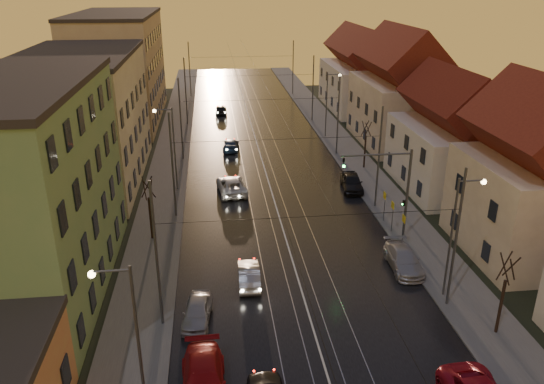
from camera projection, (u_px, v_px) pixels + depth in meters
name	position (u px, v px, depth m)	size (l,w,h in m)	color
road	(260.00, 154.00, 60.21)	(16.00, 120.00, 0.04)	black
sidewalk_left	(171.00, 157.00, 59.13)	(4.00, 120.00, 0.15)	#4C4C4C
sidewalk_right	(346.00, 151.00, 61.25)	(4.00, 120.00, 0.15)	#4C4C4C
tram_rail_0	(241.00, 155.00, 59.96)	(0.06, 120.00, 0.03)	gray
tram_rail_1	(253.00, 154.00, 60.11)	(0.06, 120.00, 0.03)	gray
tram_rail_2	(267.00, 154.00, 60.28)	(0.06, 120.00, 0.03)	gray
tram_rail_3	(279.00, 153.00, 60.43)	(0.06, 120.00, 0.03)	gray
apartment_left_1	(11.00, 196.00, 31.99)	(10.00, 18.00, 13.00)	#68945E
apartment_left_2	(83.00, 121.00, 50.57)	(10.00, 20.00, 12.00)	#C3B796
apartment_left_3	(120.00, 69.00, 72.27)	(10.00, 24.00, 14.00)	tan
house_right_1	(535.00, 182.00, 36.96)	(8.67, 10.20, 10.80)	#C7B399
house_right_2	(454.00, 140.00, 49.23)	(9.18, 12.24, 9.20)	silver
house_right_3	(400.00, 95.00, 62.58)	(9.18, 14.28, 11.50)	#C7B399
house_right_4	(359.00, 75.00, 79.42)	(9.18, 16.32, 10.00)	silver
catenary_pole_l_1	(157.00, 257.00, 29.09)	(0.16, 0.16, 9.00)	#595B60
catenary_pole_r_1	(456.00, 240.00, 30.91)	(0.16, 0.16, 9.00)	#595B60
catenary_pole_l_2	(173.00, 167.00, 42.89)	(0.16, 0.16, 9.00)	#595B60
catenary_pole_r_2	(379.00, 159.00, 44.71)	(0.16, 0.16, 9.00)	#595B60
catenary_pole_l_3	(181.00, 120.00, 56.68)	(0.16, 0.16, 9.00)	#595B60
catenary_pole_r_3	(338.00, 116.00, 58.51)	(0.16, 0.16, 9.00)	#595B60
catenary_pole_l_4	(186.00, 92.00, 70.48)	(0.16, 0.16, 9.00)	#595B60
catenary_pole_r_4	(313.00, 89.00, 72.30)	(0.16, 0.16, 9.00)	#595B60
catenary_pole_l_5	(190.00, 70.00, 87.03)	(0.16, 0.16, 9.00)	#595B60
catenary_pole_r_5	(293.00, 68.00, 88.86)	(0.16, 0.16, 9.00)	#595B60
street_lamp_0	(130.00, 330.00, 22.45)	(1.75, 0.32, 8.00)	#595B60
street_lamp_1	(457.00, 226.00, 31.74)	(1.75, 0.32, 8.00)	#595B60
street_lamp_2	(171.00, 141.00, 48.21)	(1.75, 0.32, 8.00)	#595B60
street_lamp_3	(329.00, 99.00, 64.85)	(1.75, 0.32, 8.00)	#595B60
traffic_light_mast	(395.00, 184.00, 39.09)	(5.30, 0.32, 7.20)	#595B60
bare_tree_0	(150.00, 210.00, 39.80)	(1.09, 1.09, 5.11)	black
bare_tree_1	(503.00, 296.00, 29.09)	(1.09, 1.09, 5.11)	black
bare_tree_2	(365.00, 146.00, 54.86)	(1.09, 1.09, 5.11)	black
driving_car_1	(249.00, 275.00, 34.73)	(1.38, 3.95, 1.30)	#939398
driving_car_2	(232.00, 185.00, 49.31)	(2.42, 5.25, 1.46)	beige
driving_car_3	(231.00, 145.00, 61.55)	(1.71, 4.21, 1.22)	navy
driving_car_4	(221.00, 110.00, 77.62)	(1.57, 3.91, 1.33)	black
parked_left_2	(203.00, 381.00, 25.45)	(2.14, 5.25, 1.52)	maroon
parked_left_3	(197.00, 311.00, 30.92)	(1.54, 3.84, 1.31)	#A6A5AB
parked_right_1	(404.00, 259.00, 36.51)	(1.93, 4.76, 1.38)	#AAAAAF
parked_right_2	(352.00, 182.00, 49.99)	(1.83, 4.55, 1.55)	black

